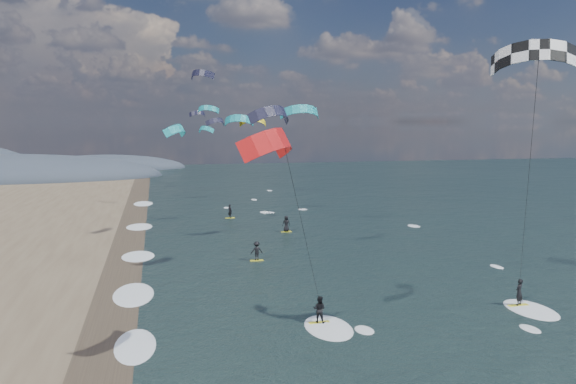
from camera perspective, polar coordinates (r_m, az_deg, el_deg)
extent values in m
plane|color=black|center=(27.11, 8.31, -17.99)|extent=(260.00, 260.00, 0.00)
cube|color=#382D23|center=(34.84, -17.53, -12.43)|extent=(3.00, 240.00, 0.00)
ellipsoid|color=#3D4756|center=(127.10, -27.23, 1.18)|extent=(64.00, 24.00, 10.00)
ellipsoid|color=#3D4756|center=(143.80, -18.34, 2.22)|extent=(40.00, 18.00, 7.00)
cube|color=yellow|center=(38.72, 22.36, -10.61)|extent=(1.37, 0.41, 0.06)
imported|color=black|center=(38.47, 22.42, -9.37)|extent=(0.73, 0.65, 1.68)
ellipsoid|color=white|center=(38.29, 23.44, -10.91)|extent=(2.60, 4.20, 0.12)
cylinder|color=black|center=(33.56, 23.20, 0.77)|extent=(0.02, 0.02, 15.38)
cube|color=yellow|center=(33.11, 3.19, -13.10)|extent=(1.22, 0.37, 0.06)
imported|color=black|center=(32.84, 3.20, -11.79)|extent=(0.95, 0.90, 1.54)
ellipsoid|color=white|center=(32.48, 4.13, -13.57)|extent=(2.60, 4.20, 0.12)
cylinder|color=black|center=(28.23, 1.59, -3.95)|extent=(0.02, 0.02, 11.77)
cube|color=yellow|center=(47.08, -3.20, -6.94)|extent=(1.10, 0.35, 0.05)
imported|color=black|center=(46.89, -3.21, -5.98)|extent=(1.06, 0.66, 1.58)
cube|color=yellow|center=(58.97, -0.18, -4.05)|extent=(1.10, 0.35, 0.05)
imported|color=black|center=(58.81, -0.18, -3.23)|extent=(0.83, 0.55, 1.67)
cube|color=yellow|center=(67.68, -5.91, -2.63)|extent=(1.10, 0.35, 0.05)
imported|color=black|center=(67.54, -5.92, -1.93)|extent=(0.65, 0.70, 1.61)
ellipsoid|color=white|center=(31.02, -15.80, -14.86)|extent=(2.40, 5.40, 0.11)
ellipsoid|color=white|center=(39.51, -15.24, -10.00)|extent=(2.40, 5.40, 0.11)
ellipsoid|color=white|center=(50.13, -14.83, -6.33)|extent=(2.40, 5.40, 0.11)
ellipsoid|color=white|center=(63.83, -14.51, -3.44)|extent=(2.40, 5.40, 0.11)
ellipsoid|color=white|center=(81.60, -14.26, -1.15)|extent=(2.40, 5.40, 0.11)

